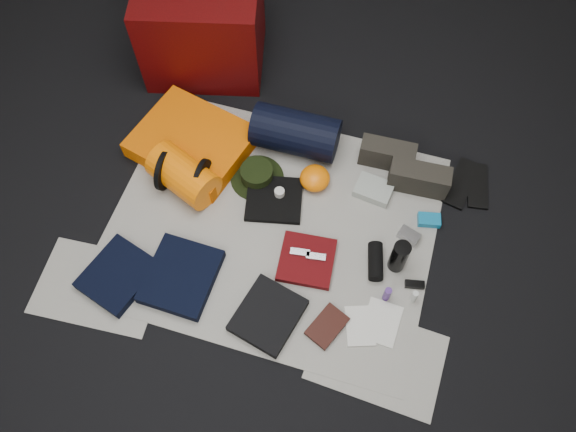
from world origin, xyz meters
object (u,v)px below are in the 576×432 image
(red_cabinet, at_px, (203,25))
(stuff_sack, at_px, (184,175))
(navy_duffel, at_px, (295,132))
(compact_camera, at_px, (409,236))
(paperback_book, at_px, (327,326))
(water_bottle, at_px, (399,257))
(sleeping_pad, at_px, (192,142))

(red_cabinet, relative_size, stuff_sack, 1.86)
(navy_duffel, bearing_deg, compact_camera, -28.84)
(red_cabinet, height_order, paperback_book, red_cabinet)
(red_cabinet, xyz_separation_m, water_bottle, (1.34, -0.99, -0.16))
(compact_camera, height_order, paperback_book, compact_camera)
(red_cabinet, bearing_deg, stuff_sack, -91.04)
(sleeping_pad, height_order, navy_duffel, navy_duffel)
(water_bottle, height_order, paperback_book, water_bottle)
(stuff_sack, distance_m, compact_camera, 1.17)
(navy_duffel, distance_m, water_bottle, 0.86)
(stuff_sack, bearing_deg, sleeping_pad, 102.73)
(stuff_sack, relative_size, compact_camera, 3.32)
(red_cabinet, relative_size, water_bottle, 3.16)
(red_cabinet, distance_m, paperback_book, 1.79)
(water_bottle, distance_m, compact_camera, 0.19)
(sleeping_pad, bearing_deg, paperback_book, -38.56)
(navy_duffel, distance_m, paperback_book, 1.03)
(water_bottle, bearing_deg, compact_camera, 79.42)
(stuff_sack, distance_m, navy_duffel, 0.63)
(water_bottle, bearing_deg, red_cabinet, 143.52)
(sleeping_pad, relative_size, water_bottle, 2.82)
(sleeping_pad, distance_m, paperback_book, 1.22)
(red_cabinet, height_order, navy_duffel, red_cabinet)
(stuff_sack, bearing_deg, red_cabinet, 103.12)
(red_cabinet, xyz_separation_m, paperback_book, (1.10, -1.39, -0.25))
(red_cabinet, distance_m, water_bottle, 1.67)
(sleeping_pad, bearing_deg, red_cabinet, 103.27)
(red_cabinet, height_order, compact_camera, red_cabinet)
(navy_duffel, bearing_deg, stuff_sack, -139.69)
(water_bottle, height_order, compact_camera, water_bottle)
(compact_camera, bearing_deg, sleeping_pad, -170.36)
(navy_duffel, bearing_deg, paperback_book, -66.04)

